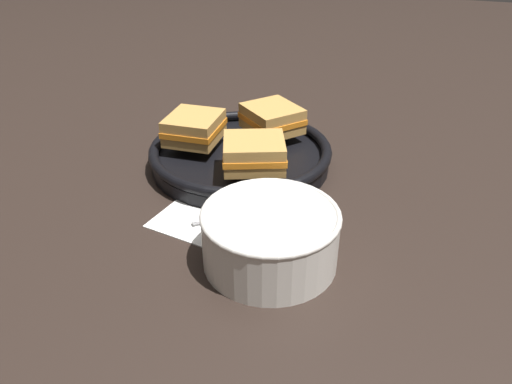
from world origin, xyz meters
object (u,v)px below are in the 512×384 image
object	(u,v)px
skillet	(241,155)
sandwich_near_left	(194,128)
sandwich_far_left	(272,118)
soup_bowl	(270,234)
sandwich_near_right	(254,153)
spoon	(272,207)

from	to	relation	value
skillet	sandwich_near_left	distance (m)	0.09
skillet	sandwich_far_left	distance (m)	0.09
soup_bowl	sandwich_near_right	world-z (taller)	sandwich_near_right
soup_bowl	skillet	xyz separation A→B (m)	(-0.13, 0.24, -0.02)
sandwich_near_right	sandwich_far_left	distance (m)	0.15
spoon	sandwich_near_right	distance (m)	0.10
spoon	sandwich_far_left	xyz separation A→B (m)	(-0.06, 0.20, 0.06)
spoon	skillet	world-z (taller)	skillet
soup_bowl	sandwich_near_right	distance (m)	0.19
soup_bowl	sandwich_far_left	world-z (taller)	sandwich_far_left
spoon	skillet	bearing A→B (deg)	89.71
spoon	skillet	distance (m)	0.16
skillet	sandwich_near_left	size ratio (longest dim) A/B	3.12
sandwich_near_right	sandwich_far_left	xyz separation A→B (m)	(-0.01, 0.15, 0.00)
skillet	sandwich_far_left	xyz separation A→B (m)	(0.03, 0.08, 0.04)
skillet	sandwich_near_left	bearing A→B (deg)	-174.27
sandwich_near_left	skillet	bearing A→B (deg)	5.73
sandwich_near_left	sandwich_near_right	xyz separation A→B (m)	(0.13, -0.06, 0.00)
soup_bowl	sandwich_near_left	world-z (taller)	sandwich_near_left
soup_bowl	spoon	xyz separation A→B (m)	(-0.03, 0.12, -0.04)
sandwich_near_right	soup_bowl	bearing A→B (deg)	-64.89
soup_bowl	spoon	bearing A→B (deg)	105.86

